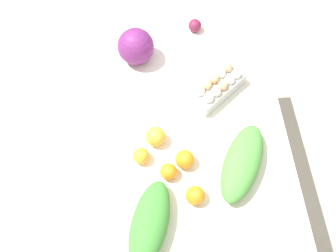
# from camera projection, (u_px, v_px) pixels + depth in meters

# --- Properties ---
(ground_plane) EXTENTS (8.00, 8.00, 0.00)m
(ground_plane) POSITION_uv_depth(u_px,v_px,m) (168.00, 190.00, 2.14)
(ground_plane) COLOR #B2A899
(dining_table) EXTENTS (1.31, 0.96, 0.71)m
(dining_table) POSITION_uv_depth(u_px,v_px,m) (168.00, 139.00, 1.60)
(dining_table) COLOR silver
(dining_table) RESTS_ON ground_plane
(cabbage_purple) EXTENTS (0.16, 0.16, 0.16)m
(cabbage_purple) POSITION_uv_depth(u_px,v_px,m) (136.00, 46.00, 1.64)
(cabbage_purple) COLOR #6B2366
(cabbage_purple) RESTS_ON dining_table
(egg_carton) EXTENTS (0.25, 0.27, 0.09)m
(egg_carton) POSITION_uv_depth(u_px,v_px,m) (217.00, 86.00, 1.58)
(egg_carton) COLOR #B7B7B2
(egg_carton) RESTS_ON dining_table
(greens_bunch_chard) EXTENTS (0.33, 0.21, 0.09)m
(greens_bunch_chard) POSITION_uv_depth(u_px,v_px,m) (150.00, 223.00, 1.28)
(greens_bunch_chard) COLOR #3D8433
(greens_bunch_chard) RESTS_ON dining_table
(greens_bunch_kale) EXTENTS (0.36, 0.27, 0.10)m
(greens_bunch_kale) POSITION_uv_depth(u_px,v_px,m) (242.00, 162.00, 1.40)
(greens_bunch_kale) COLOR #4C933D
(greens_bunch_kale) RESTS_ON dining_table
(beet_root) EXTENTS (0.06, 0.06, 0.06)m
(beet_root) POSITION_uv_depth(u_px,v_px,m) (195.00, 25.00, 1.78)
(beet_root) COLOR maroon
(beet_root) RESTS_ON dining_table
(orange_0) EXTENTS (0.07, 0.07, 0.07)m
(orange_0) POSITION_uv_depth(u_px,v_px,m) (168.00, 172.00, 1.40)
(orange_0) COLOR orange
(orange_0) RESTS_ON dining_table
(orange_1) EXTENTS (0.08, 0.08, 0.08)m
(orange_1) POSITION_uv_depth(u_px,v_px,m) (156.00, 136.00, 1.46)
(orange_1) COLOR #F9A833
(orange_1) RESTS_ON dining_table
(orange_2) EXTENTS (0.07, 0.07, 0.07)m
(orange_2) POSITION_uv_depth(u_px,v_px,m) (195.00, 195.00, 1.35)
(orange_2) COLOR orange
(orange_2) RESTS_ON dining_table
(orange_3) EXTENTS (0.07, 0.07, 0.07)m
(orange_3) POSITION_uv_depth(u_px,v_px,m) (185.00, 159.00, 1.42)
(orange_3) COLOR orange
(orange_3) RESTS_ON dining_table
(orange_4) EXTENTS (0.06, 0.06, 0.06)m
(orange_4) POSITION_uv_depth(u_px,v_px,m) (141.00, 156.00, 1.43)
(orange_4) COLOR orange
(orange_4) RESTS_ON dining_table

